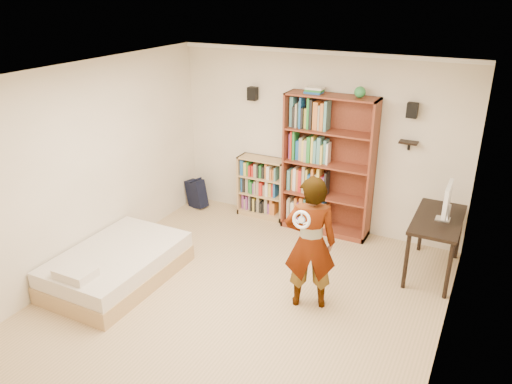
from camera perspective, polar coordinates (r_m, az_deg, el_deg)
ground at (r=6.17m, az=-1.90°, el=-12.58°), size 4.50×5.00×0.01m
room_shell at (r=5.35m, az=-2.14°, el=3.01°), size 4.52×5.02×2.71m
crown_molding at (r=5.11m, az=-2.29°, el=12.64°), size 4.50×5.00×0.06m
speaker_left at (r=7.80m, az=-0.38°, el=11.18°), size 0.14×0.12×0.20m
speaker_right at (r=7.06m, az=17.44°, el=8.91°), size 0.14×0.12×0.20m
wall_shelf at (r=7.18m, az=17.03°, el=5.44°), size 0.25×0.16×0.02m
tall_bookshelf at (r=7.48m, az=8.24°, el=2.94°), size 1.34×0.39×2.12m
low_bookshelf at (r=8.11m, az=0.73°, el=0.54°), size 0.80×0.30×1.00m
computer_desk at (r=6.96m, az=19.69°, el=-5.77°), size 0.59×1.17×0.80m
imac at (r=6.66m, az=20.83°, el=-1.10°), size 0.10×0.48×0.48m
daybed at (r=6.70m, az=-15.60°, el=-7.72°), size 1.16×1.79×0.53m
person at (r=5.77m, az=6.22°, el=-5.83°), size 0.70×0.59×1.64m
wii_wheel at (r=5.31m, az=5.22°, el=-3.19°), size 0.21×0.08×0.21m
navy_bag at (r=8.60m, az=-6.81°, el=-0.11°), size 0.42×0.33×0.49m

